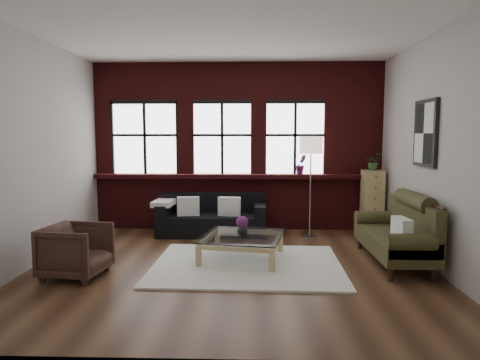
{
  "coord_description": "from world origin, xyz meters",
  "views": [
    {
      "loc": [
        0.3,
        -5.81,
        1.82
      ],
      "look_at": [
        0.1,
        0.6,
        1.15
      ],
      "focal_mm": 32.0,
      "sensor_mm": 36.0,
      "label": 1
    }
  ],
  "objects_px": {
    "drawer_chest": "(372,202)",
    "floor_lamp": "(310,183)",
    "dark_sofa": "(212,216)",
    "armchair": "(76,251)",
    "coffee_table": "(242,248)",
    "vase": "(242,230)",
    "vintage_settee": "(393,230)"
  },
  "relations": [
    {
      "from": "drawer_chest",
      "to": "floor_lamp",
      "type": "distance_m",
      "value": 1.29
    },
    {
      "from": "dark_sofa",
      "to": "armchair",
      "type": "distance_m",
      "value": 2.85
    },
    {
      "from": "coffee_table",
      "to": "drawer_chest",
      "type": "bearing_deg",
      "value": 37.08
    },
    {
      "from": "armchair",
      "to": "vase",
      "type": "relative_size",
      "value": 4.71
    },
    {
      "from": "armchair",
      "to": "drawer_chest",
      "type": "bearing_deg",
      "value": -52.48
    },
    {
      "from": "armchair",
      "to": "vase",
      "type": "distance_m",
      "value": 2.27
    },
    {
      "from": "armchair",
      "to": "floor_lamp",
      "type": "height_order",
      "value": "floor_lamp"
    },
    {
      "from": "armchair",
      "to": "coffee_table",
      "type": "height_order",
      "value": "armchair"
    },
    {
      "from": "armchair",
      "to": "dark_sofa",
      "type": "bearing_deg",
      "value": -24.76
    },
    {
      "from": "dark_sofa",
      "to": "vintage_settee",
      "type": "height_order",
      "value": "vintage_settee"
    },
    {
      "from": "vintage_settee",
      "to": "dark_sofa",
      "type": "bearing_deg",
      "value": 148.69
    },
    {
      "from": "dark_sofa",
      "to": "floor_lamp",
      "type": "distance_m",
      "value": 1.88
    },
    {
      "from": "dark_sofa",
      "to": "armchair",
      "type": "xyz_separation_m",
      "value": [
        -1.52,
        -2.4,
        -0.01
      ]
    },
    {
      "from": "vintage_settee",
      "to": "coffee_table",
      "type": "xyz_separation_m",
      "value": [
        -2.16,
        0.07,
        -0.3
      ]
    },
    {
      "from": "armchair",
      "to": "floor_lamp",
      "type": "xyz_separation_m",
      "value": [
        3.29,
        2.26,
        0.64
      ]
    },
    {
      "from": "vase",
      "to": "floor_lamp",
      "type": "height_order",
      "value": "floor_lamp"
    },
    {
      "from": "coffee_table",
      "to": "vase",
      "type": "distance_m",
      "value": 0.27
    },
    {
      "from": "vintage_settee",
      "to": "armchair",
      "type": "xyz_separation_m",
      "value": [
        -4.28,
        -0.73,
        -0.14
      ]
    },
    {
      "from": "vintage_settee",
      "to": "coffee_table",
      "type": "height_order",
      "value": "vintage_settee"
    },
    {
      "from": "drawer_chest",
      "to": "vase",
      "type": "bearing_deg",
      "value": -142.92
    },
    {
      "from": "coffee_table",
      "to": "dark_sofa",
      "type": "bearing_deg",
      "value": 110.37
    },
    {
      "from": "vase",
      "to": "floor_lamp",
      "type": "bearing_deg",
      "value": 51.19
    },
    {
      "from": "floor_lamp",
      "to": "armchair",
      "type": "bearing_deg",
      "value": -145.59
    },
    {
      "from": "vintage_settee",
      "to": "vase",
      "type": "xyz_separation_m",
      "value": [
        -2.16,
        0.07,
        -0.03
      ]
    },
    {
      "from": "drawer_chest",
      "to": "floor_lamp",
      "type": "relative_size",
      "value": 0.61
    },
    {
      "from": "armchair",
      "to": "vase",
      "type": "xyz_separation_m",
      "value": [
        2.12,
        0.8,
        0.11
      ]
    },
    {
      "from": "armchair",
      "to": "floor_lamp",
      "type": "relative_size",
      "value": 0.38
    },
    {
      "from": "vintage_settee",
      "to": "drawer_chest",
      "type": "height_order",
      "value": "drawer_chest"
    },
    {
      "from": "dark_sofa",
      "to": "drawer_chest",
      "type": "xyz_separation_m",
      "value": [
        2.96,
        0.18,
        0.24
      ]
    },
    {
      "from": "dark_sofa",
      "to": "vase",
      "type": "distance_m",
      "value": 1.72
    },
    {
      "from": "vintage_settee",
      "to": "drawer_chest",
      "type": "xyz_separation_m",
      "value": [
        0.2,
        1.85,
        0.11
      ]
    },
    {
      "from": "dark_sofa",
      "to": "vintage_settee",
      "type": "bearing_deg",
      "value": -31.31
    }
  ]
}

